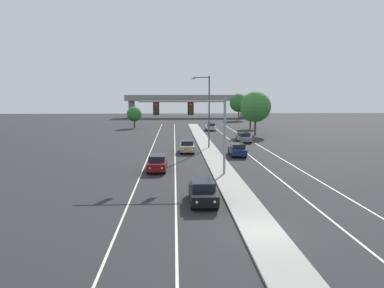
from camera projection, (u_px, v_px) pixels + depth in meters
ground_plane at (262, 234)px, 19.23m from camera, size 260.00×260.00×0.00m
median_island at (220, 166)px, 37.03m from camera, size 2.40×110.00×0.15m
lane_stripe_oncoming_center at (175, 156)px, 43.73m from camera, size 0.14×100.00×0.01m
lane_stripe_receding_center at (250, 156)px, 44.20m from camera, size 0.14×100.00×0.01m
edge_stripe_left at (148, 156)px, 43.56m from camera, size 0.14×100.00×0.01m
edge_stripe_right at (276, 155)px, 44.37m from camera, size 0.14×100.00×0.01m
overhead_signal_mast at (197, 119)px, 32.49m from camera, size 8.05×0.44×7.20m
street_lamp_median at (208, 108)px, 49.16m from camera, size 2.58×0.28×10.00m
car_oncoming_black at (203, 191)px, 24.73m from camera, size 1.84×4.48×1.58m
car_oncoming_darkred at (157, 163)px, 35.25m from camera, size 1.88×4.49×1.58m
car_oncoming_tan at (187, 146)px, 46.67m from camera, size 1.91×4.50×1.58m
car_receding_navy at (237, 149)px, 43.88m from camera, size 1.91×4.51×1.58m
car_receding_grey at (244, 137)px, 56.69m from camera, size 1.89×4.50×1.58m
car_receding_silver at (210, 127)px, 75.83m from camera, size 1.90×4.50×1.58m
overpass_bridge at (188, 100)px, 120.04m from camera, size 42.40×6.40×7.65m
tree_far_right_a at (251, 113)px, 79.21m from camera, size 3.85×3.85×5.58m
tree_far_right_c at (239, 103)px, 105.77m from camera, size 5.57×5.57×8.06m
tree_far_left_c at (134, 114)px, 80.77m from camera, size 3.41×3.41×4.94m
tree_far_right_b at (256, 107)px, 65.75m from camera, size 5.71×5.71×8.27m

